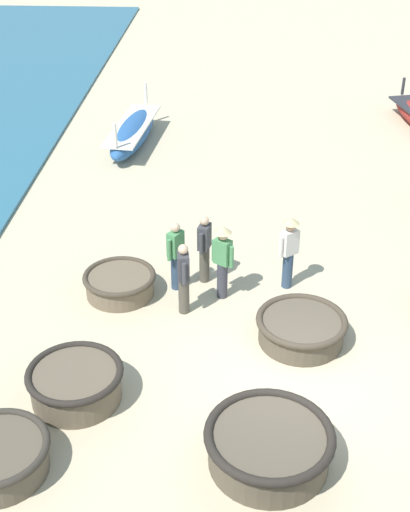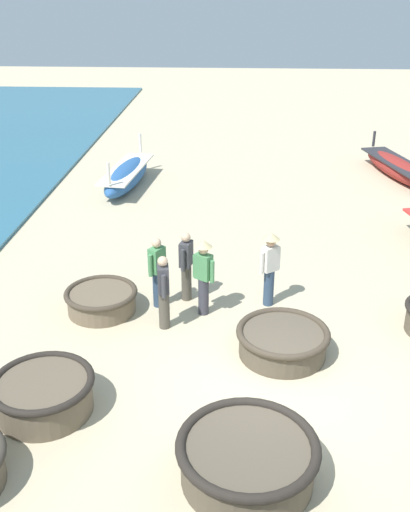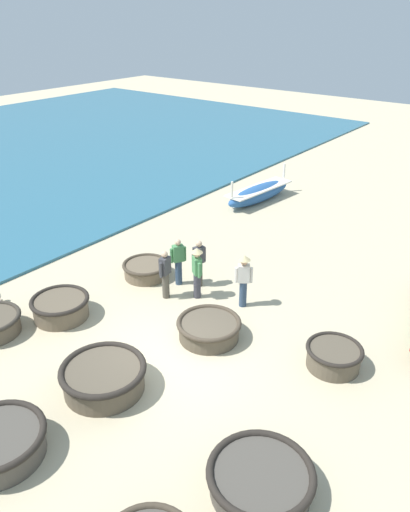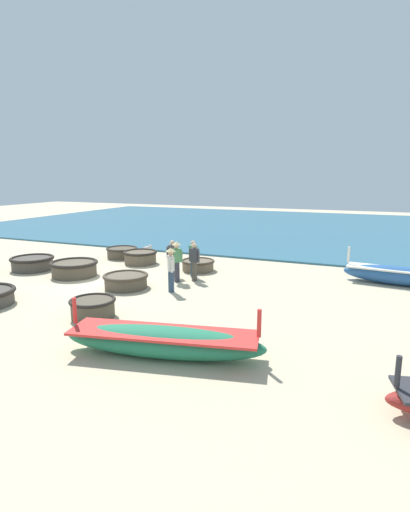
% 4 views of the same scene
% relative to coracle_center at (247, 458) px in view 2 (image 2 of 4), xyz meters
% --- Properties ---
extents(ground_plane, '(80.00, 80.00, 0.00)m').
position_rel_coracle_center_xyz_m(ground_plane, '(0.43, 1.87, -0.36)').
color(ground_plane, '#C6B793').
extents(coracle_center, '(2.01, 2.01, 0.65)m').
position_rel_coracle_center_xyz_m(coracle_center, '(0.00, 0.00, 0.00)').
color(coracle_center, brown).
rests_on(coracle_center, ground).
extents(coracle_nearest, '(1.53, 1.53, 0.50)m').
position_rel_coracle_center_xyz_m(coracle_nearest, '(-3.01, 4.49, -0.09)').
color(coracle_nearest, brown).
rests_on(coracle_nearest, ground).
extents(coracle_weathered, '(1.66, 1.66, 0.63)m').
position_rel_coracle_center_xyz_m(coracle_weathered, '(-3.26, 1.27, -0.02)').
color(coracle_weathered, brown).
rests_on(coracle_weathered, ground).
extents(coracle_far_left, '(1.74, 1.74, 0.54)m').
position_rel_coracle_center_xyz_m(coracle_far_left, '(0.68, 3.10, -0.06)').
color(coracle_far_left, brown).
rests_on(coracle_far_left, ground).
extents(long_boat_green_hull, '(1.34, 4.11, 1.38)m').
position_rel_coracle_center_xyz_m(long_boat_green_hull, '(-3.90, 12.71, 0.04)').
color(long_boat_green_hull, '#285693').
rests_on(long_boat_green_hull, ground).
extents(long_boat_ochre_hull, '(1.96, 4.50, 1.16)m').
position_rel_coracle_center_xyz_m(long_boat_ochre_hull, '(5.40, 14.30, -0.02)').
color(long_boat_ochre_hull, maroon).
rests_on(long_boat_ochre_hull, ground).
extents(fisherman_standing_right, '(0.27, 0.52, 1.57)m').
position_rel_coracle_center_xyz_m(fisherman_standing_right, '(-1.62, 3.93, 0.48)').
color(fisherman_standing_right, '#4C473D').
rests_on(fisherman_standing_right, ground).
extents(fisherman_standing_left, '(0.44, 0.38, 1.67)m').
position_rel_coracle_center_xyz_m(fisherman_standing_left, '(0.50, 4.97, 0.60)').
color(fisherman_standing_left, '#2D425B').
rests_on(fisherman_standing_left, ground).
extents(fisherman_hauling, '(0.37, 0.47, 1.57)m').
position_rel_coracle_center_xyz_m(fisherman_hauling, '(-1.85, 4.79, 0.48)').
color(fisherman_hauling, '#2D425B').
rests_on(fisherman_hauling, ground).
extents(fisherman_by_coracle, '(0.29, 0.52, 1.57)m').
position_rel_coracle_center_xyz_m(fisherman_by_coracle, '(-1.27, 5.11, 0.48)').
color(fisherman_by_coracle, '#4C473D').
rests_on(fisherman_by_coracle, ground).
extents(fisherman_with_hat, '(0.46, 0.37, 1.67)m').
position_rel_coracle_center_xyz_m(fisherman_with_hat, '(-0.87, 4.51, 0.60)').
color(fisherman_with_hat, '#383842').
rests_on(fisherman_with_hat, ground).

